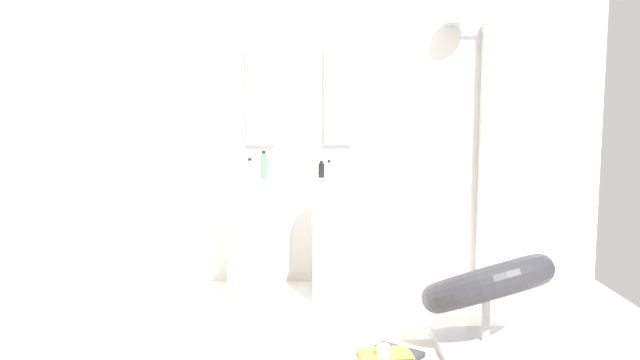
{
  "coord_description": "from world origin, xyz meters",
  "views": [
    {
      "loc": [
        0.09,
        -3.57,
        1.46
      ],
      "look_at": [
        0.15,
        0.55,
        0.95
      ],
      "focal_mm": 36.9,
      "sensor_mm": 36.0,
      "label": 1
    }
  ],
  "objects_px": {
    "pedestal_sink_left": "(257,237)",
    "coffee_mug": "(383,354)",
    "shower_column": "(487,148)",
    "soap_bottle_white": "(329,170)",
    "lounge_chair": "(487,292)",
    "magazine_ochre": "(385,355)",
    "soap_bottle_grey": "(250,168)",
    "soap_bottle_black": "(321,170)",
    "soap_bottle_blue": "(264,165)",
    "pedestal_sink_right": "(339,236)",
    "magazine_charcoal": "(395,354)",
    "towel_rack": "(36,239)",
    "soap_bottle_green": "(264,165)"
  },
  "relations": [
    {
      "from": "soap_bottle_blue",
      "to": "soap_bottle_green",
      "type": "xyz_separation_m",
      "value": [
        0.0,
        -0.03,
        0.0
      ]
    },
    {
      "from": "shower_column",
      "to": "soap_bottle_black",
      "type": "relative_size",
      "value": 16.81
    },
    {
      "from": "soap_bottle_grey",
      "to": "pedestal_sink_left",
      "type": "bearing_deg",
      "value": -55.27
    },
    {
      "from": "pedestal_sink_right",
      "to": "soap_bottle_grey",
      "type": "height_order",
      "value": "soap_bottle_grey"
    },
    {
      "from": "soap_bottle_grey",
      "to": "shower_column",
      "type": "bearing_deg",
      "value": 8.17
    },
    {
      "from": "coffee_mug",
      "to": "soap_bottle_white",
      "type": "bearing_deg",
      "value": 102.27
    },
    {
      "from": "magazine_charcoal",
      "to": "coffee_mug",
      "type": "height_order",
      "value": "coffee_mug"
    },
    {
      "from": "magazine_charcoal",
      "to": "soap_bottle_white",
      "type": "height_order",
      "value": "soap_bottle_white"
    },
    {
      "from": "pedestal_sink_right",
      "to": "magazine_ochre",
      "type": "height_order",
      "value": "pedestal_sink_right"
    },
    {
      "from": "shower_column",
      "to": "lounge_chair",
      "type": "distance_m",
      "value": 1.64
    },
    {
      "from": "towel_rack",
      "to": "soap_bottle_blue",
      "type": "xyz_separation_m",
      "value": [
        1.32,
        0.8,
        0.36
      ]
    },
    {
      "from": "magazine_charcoal",
      "to": "soap_bottle_blue",
      "type": "height_order",
      "value": "soap_bottle_blue"
    },
    {
      "from": "magazine_ochre",
      "to": "soap_bottle_grey",
      "type": "height_order",
      "value": "soap_bottle_grey"
    },
    {
      "from": "soap_bottle_blue",
      "to": "magazine_charcoal",
      "type": "bearing_deg",
      "value": -54.11
    },
    {
      "from": "lounge_chair",
      "to": "towel_rack",
      "type": "bearing_deg",
      "value": 175.4
    },
    {
      "from": "soap_bottle_black",
      "to": "soap_bottle_blue",
      "type": "bearing_deg",
      "value": -177.84
    },
    {
      "from": "soap_bottle_blue",
      "to": "soap_bottle_black",
      "type": "height_order",
      "value": "soap_bottle_blue"
    },
    {
      "from": "shower_column",
      "to": "soap_bottle_white",
      "type": "distance_m",
      "value": 1.31
    },
    {
      "from": "magazine_ochre",
      "to": "magazine_charcoal",
      "type": "bearing_deg",
      "value": 21.97
    },
    {
      "from": "shower_column",
      "to": "towel_rack",
      "type": "distance_m",
      "value": 3.29
    },
    {
      "from": "shower_column",
      "to": "soap_bottle_black",
      "type": "bearing_deg",
      "value": -162.81
    },
    {
      "from": "pedestal_sink_left",
      "to": "magazine_ochre",
      "type": "bearing_deg",
      "value": -56.42
    },
    {
      "from": "magazine_charcoal",
      "to": "soap_bottle_blue",
      "type": "bearing_deg",
      "value": 164.47
    },
    {
      "from": "lounge_chair",
      "to": "soap_bottle_blue",
      "type": "distance_m",
      "value": 1.8
    },
    {
      "from": "soap_bottle_white",
      "to": "towel_rack",
      "type": "bearing_deg",
      "value": -155.41
    },
    {
      "from": "soap_bottle_blue",
      "to": "soap_bottle_white",
      "type": "xyz_separation_m",
      "value": [
        0.47,
        0.02,
        -0.03
      ]
    },
    {
      "from": "shower_column",
      "to": "magazine_ochre",
      "type": "distance_m",
      "value": 2.12
    },
    {
      "from": "towel_rack",
      "to": "soap_bottle_green",
      "type": "bearing_deg",
      "value": 30.07
    },
    {
      "from": "shower_column",
      "to": "magazine_charcoal",
      "type": "height_order",
      "value": "shower_column"
    },
    {
      "from": "lounge_chair",
      "to": "soap_bottle_black",
      "type": "distance_m",
      "value": 1.51
    },
    {
      "from": "towel_rack",
      "to": "soap_bottle_white",
      "type": "height_order",
      "value": "soap_bottle_white"
    },
    {
      "from": "lounge_chair",
      "to": "towel_rack",
      "type": "distance_m",
      "value": 2.69
    },
    {
      "from": "lounge_chair",
      "to": "coffee_mug",
      "type": "relative_size",
      "value": 10.56
    },
    {
      "from": "shower_column",
      "to": "coffee_mug",
      "type": "bearing_deg",
      "value": -121.1
    },
    {
      "from": "pedestal_sink_right",
      "to": "shower_column",
      "type": "height_order",
      "value": "shower_column"
    },
    {
      "from": "pedestal_sink_left",
      "to": "magazine_ochre",
      "type": "xyz_separation_m",
      "value": [
        0.81,
        -1.22,
        -0.42
      ]
    },
    {
      "from": "shower_column",
      "to": "soap_bottle_black",
      "type": "distance_m",
      "value": 1.37
    },
    {
      "from": "towel_rack",
      "to": "soap_bottle_green",
      "type": "height_order",
      "value": "soap_bottle_green"
    },
    {
      "from": "soap_bottle_blue",
      "to": "soap_bottle_grey",
      "type": "height_order",
      "value": "soap_bottle_blue"
    },
    {
      "from": "pedestal_sink_left",
      "to": "lounge_chair",
      "type": "distance_m",
      "value": 1.78
    },
    {
      "from": "pedestal_sink_left",
      "to": "coffee_mug",
      "type": "height_order",
      "value": "pedestal_sink_left"
    },
    {
      "from": "pedestal_sink_left",
      "to": "lounge_chair",
      "type": "height_order",
      "value": "pedestal_sink_left"
    },
    {
      "from": "pedestal_sink_right",
      "to": "soap_bottle_white",
      "type": "xyz_separation_m",
      "value": [
        -0.08,
        -0.06,
        0.5
      ]
    },
    {
      "from": "lounge_chair",
      "to": "magazine_charcoal",
      "type": "height_order",
      "value": "lounge_chair"
    },
    {
      "from": "soap_bottle_white",
      "to": "soap_bottle_green",
      "type": "distance_m",
      "value": 0.47
    },
    {
      "from": "magazine_ochre",
      "to": "soap_bottle_grey",
      "type": "bearing_deg",
      "value": 118.11
    },
    {
      "from": "pedestal_sink_right",
      "to": "soap_bottle_blue",
      "type": "bearing_deg",
      "value": -171.98
    },
    {
      "from": "magazine_charcoal",
      "to": "soap_bottle_black",
      "type": "bearing_deg",
      "value": 147.9
    },
    {
      "from": "pedestal_sink_left",
      "to": "magazine_ochre",
      "type": "relative_size",
      "value": 3.38
    },
    {
      "from": "coffee_mug",
      "to": "towel_rack",
      "type": "bearing_deg",
      "value": 168.69
    }
  ]
}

